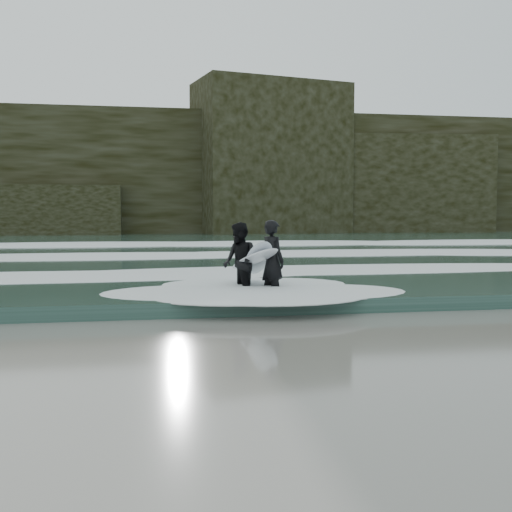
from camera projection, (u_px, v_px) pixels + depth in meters
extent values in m
plane|color=#826A4C|center=(261.00, 352.00, 8.93)|extent=(120.00, 120.00, 0.00)
cube|color=#28463E|center=(168.00, 244.00, 37.39)|extent=(90.00, 52.00, 0.30)
cube|color=black|center=(159.00, 176.00, 53.75)|extent=(70.00, 9.00, 10.00)
ellipsoid|color=white|center=(200.00, 269.00, 17.74)|extent=(60.00, 3.20, 0.20)
ellipsoid|color=white|center=(183.00, 253.00, 24.61)|extent=(60.00, 4.00, 0.24)
ellipsoid|color=white|center=(172.00, 241.00, 33.44)|extent=(60.00, 4.80, 0.30)
imported|color=black|center=(272.00, 261.00, 14.02)|extent=(0.69, 0.78, 1.79)
ellipsoid|color=white|center=(254.00, 259.00, 13.99)|extent=(1.05, 2.29, 0.70)
imported|color=black|center=(240.00, 262.00, 14.04)|extent=(0.86, 0.99, 1.74)
ellipsoid|color=silver|center=(258.00, 259.00, 14.12)|extent=(0.67, 2.02, 0.96)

